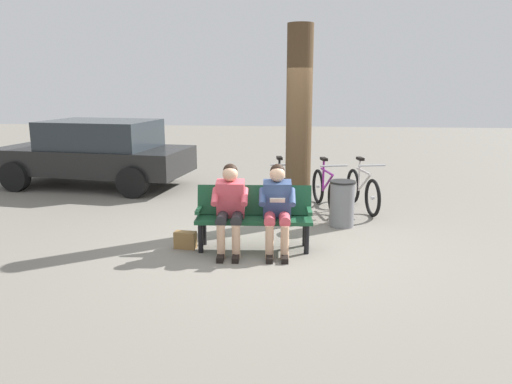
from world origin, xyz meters
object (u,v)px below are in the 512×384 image
(bicycle_green, at_px, (326,190))
(handbag, at_px, (185,240))
(bicycle_orange, at_px, (362,190))
(person_companion, at_px, (230,204))
(litter_bin, at_px, (342,204))
(bicycle_red, at_px, (281,189))
(person_reading, at_px, (277,204))
(tree_trunk, at_px, (299,127))
(parked_car, at_px, (97,152))
(bench, at_px, (254,212))

(bicycle_green, bearing_deg, handbag, -55.45)
(handbag, bearing_deg, bicycle_orange, -137.67)
(person_companion, relative_size, bicycle_green, 0.73)
(litter_bin, distance_m, bicycle_green, 1.06)
(bicycle_red, bearing_deg, person_reading, -9.32)
(tree_trunk, bearing_deg, litter_bin, 165.81)
(handbag, xyz_separation_m, parked_car, (2.97, -4.02, 0.65))
(bench, height_order, bicycle_red, bicycle_red)
(handbag, xyz_separation_m, bicycle_red, (-1.22, -2.41, 0.24))
(person_reading, bearing_deg, bicycle_green, -111.59)
(bench, distance_m, litter_bin, 1.77)
(handbag, height_order, bicycle_green, bicycle_green)
(person_reading, height_order, litter_bin, person_reading)
(handbag, bearing_deg, person_reading, -179.96)
(tree_trunk, xyz_separation_m, litter_bin, (-0.72, 0.18, -1.21))
(tree_trunk, bearing_deg, bicycle_green, -120.49)
(person_reading, height_order, person_companion, same)
(litter_bin, height_order, bicycle_green, bicycle_green)
(person_companion, height_order, parked_car, parked_car)
(bicycle_red, relative_size, parked_car, 0.38)
(bench, distance_m, person_companion, 0.39)
(bench, xyz_separation_m, person_reading, (-0.33, 0.14, 0.16))
(parked_car, bearing_deg, bicycle_orange, 171.88)
(parked_car, bearing_deg, bench, 142.55)
(person_companion, relative_size, bicycle_orange, 0.73)
(bicycle_red, bearing_deg, bicycle_orange, 81.38)
(person_companion, bearing_deg, bicycle_green, -123.93)
(litter_bin, relative_size, bicycle_green, 0.45)
(bench, height_order, parked_car, parked_car)
(handbag, bearing_deg, parked_car, -53.56)
(person_reading, relative_size, tree_trunk, 0.38)
(person_reading, bearing_deg, person_companion, -0.05)
(person_reading, xyz_separation_m, tree_trunk, (-0.26, -1.51, 0.92))
(bicycle_green, relative_size, parked_car, 0.37)
(bench, bearing_deg, person_reading, 152.69)
(person_reading, relative_size, litter_bin, 1.61)
(litter_bin, xyz_separation_m, bicycle_orange, (-0.45, -1.14, -0.01))
(person_reading, relative_size, person_companion, 1.00)
(person_reading, distance_m, bicycle_orange, 2.86)
(tree_trunk, relative_size, bicycle_orange, 1.93)
(person_companion, height_order, handbag, person_companion)
(tree_trunk, distance_m, bicycle_green, 1.58)
(person_reading, height_order, bicycle_red, person_reading)
(bicycle_green, distance_m, bicycle_red, 0.83)
(parked_car, bearing_deg, litter_bin, 159.95)
(person_reading, bearing_deg, bench, -27.31)
(bicycle_red, height_order, parked_car, parked_car)
(bench, relative_size, tree_trunk, 0.51)
(tree_trunk, bearing_deg, handbag, 44.47)
(person_reading, distance_m, person_companion, 0.64)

